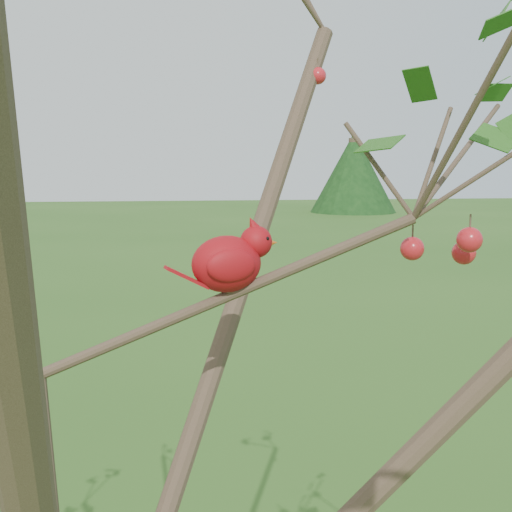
# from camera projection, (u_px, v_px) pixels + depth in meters

# --- Properties ---
(crabapple_tree) EXTENTS (2.35, 2.05, 2.95)m
(crabapple_tree) POSITION_uv_depth(u_px,v_px,m) (67.00, 284.00, 0.88)
(crabapple_tree) COLOR #3B2C1F
(crabapple_tree) RESTS_ON ground
(cardinal) EXTENTS (0.19, 0.11, 0.13)m
(cardinal) POSITION_uv_depth(u_px,v_px,m) (230.00, 261.00, 1.01)
(cardinal) COLOR #A70E12
(cardinal) RESTS_ON ground
(distant_trees) EXTENTS (40.95, 10.84, 3.81)m
(distant_trees) POSITION_uv_depth(u_px,v_px,m) (122.00, 180.00, 26.04)
(distant_trees) COLOR #3B2C1F
(distant_trees) RESTS_ON ground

